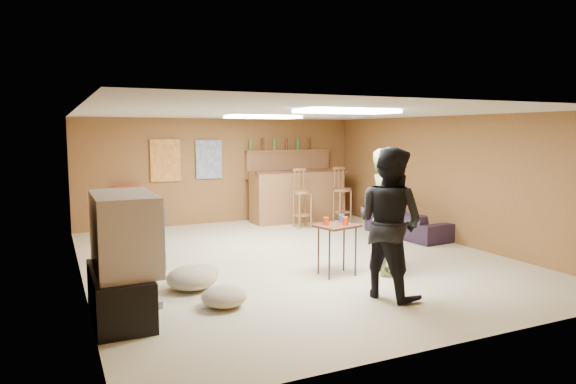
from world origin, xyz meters
name	(u,v)px	position (x,y,z in m)	size (l,w,h in m)	color
ground	(294,258)	(0.00, 0.00, 0.00)	(7.00, 7.00, 0.00)	#C2B994
ceiling	(294,113)	(0.00, 0.00, 2.20)	(6.00, 7.00, 0.02)	silver
wall_back	(222,171)	(0.00, 3.50, 1.10)	(6.00, 0.02, 2.20)	brown
wall_front	(464,225)	(0.00, -3.50, 1.10)	(6.00, 0.02, 2.20)	brown
wall_left	(79,198)	(-3.00, 0.00, 1.10)	(0.02, 7.00, 2.20)	brown
wall_right	(448,179)	(3.00, 0.00, 1.10)	(0.02, 7.00, 2.20)	brown
tv_stand	(120,294)	(-2.72, -1.50, 0.25)	(0.55, 1.30, 0.50)	black
dvd_box	(142,300)	(-2.50, -1.50, 0.15)	(0.35, 0.50, 0.08)	#B2B2B7
tv_body	(124,232)	(-2.65, -1.50, 0.90)	(0.60, 1.10, 0.80)	#B2B2B7
tv_screen	(155,229)	(-2.34, -1.50, 0.90)	(0.02, 0.95, 0.65)	navy
bar_counter	(297,196)	(1.50, 2.95, 0.55)	(2.00, 0.60, 1.10)	brown
bar_lip	(302,171)	(1.50, 2.70, 1.10)	(2.10, 0.12, 0.05)	#411F14
bar_shelf	(288,151)	(1.50, 3.40, 1.50)	(2.00, 0.18, 0.05)	brown
bar_backing	(288,164)	(1.50, 3.42, 1.20)	(2.00, 0.14, 0.60)	brown
poster_left	(165,160)	(-1.20, 3.46, 1.35)	(0.60, 0.03, 0.85)	#BF3F26
poster_right	(209,159)	(-0.30, 3.46, 1.35)	(0.55, 0.03, 0.80)	#334C99
folding_chair_stack	(127,208)	(-2.00, 3.30, 0.45)	(0.50, 0.14, 0.90)	maroon
ceiling_panel_front	(347,111)	(0.00, -1.50, 2.17)	(1.20, 0.60, 0.04)	white
ceiling_panel_back	(263,117)	(0.00, 1.20, 2.17)	(1.20, 0.60, 0.04)	white
person_olive	(385,212)	(0.75, -1.28, 0.85)	(0.62, 0.41, 1.70)	brown
person_black	(389,223)	(0.23, -2.10, 0.88)	(0.85, 0.66, 1.75)	black
sofa	(407,223)	(2.61, 0.60, 0.25)	(1.69, 0.66, 0.49)	black
tray_table	(337,250)	(0.13, -1.08, 0.34)	(0.53, 0.42, 0.69)	#411F14
cup_red_near	(326,221)	(-0.01, -1.02, 0.74)	(0.07, 0.07, 0.10)	red
cup_red_far	(345,221)	(0.22, -1.13, 0.74)	(0.08, 0.08, 0.11)	red
cup_blue	(342,219)	(0.27, -0.96, 0.74)	(0.08, 0.08, 0.10)	#1746A0
bar_stool_left	(302,198)	(1.27, 2.23, 0.59)	(0.37, 0.37, 1.18)	brown
bar_stool_right	(342,195)	(2.20, 2.23, 0.62)	(0.39, 0.39, 1.24)	brown
cushion_near_tv	(192,278)	(-1.80, -0.86, 0.14)	(0.62, 0.62, 0.28)	tan
cushion_mid	(203,271)	(-1.54, -0.45, 0.09)	(0.40, 0.40, 0.18)	tan
cushion_far	(224,296)	(-1.64, -1.63, 0.11)	(0.50, 0.50, 0.23)	tan
bottle_row	(281,144)	(1.30, 3.38, 1.65)	(1.48, 0.08, 0.26)	#3F7233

